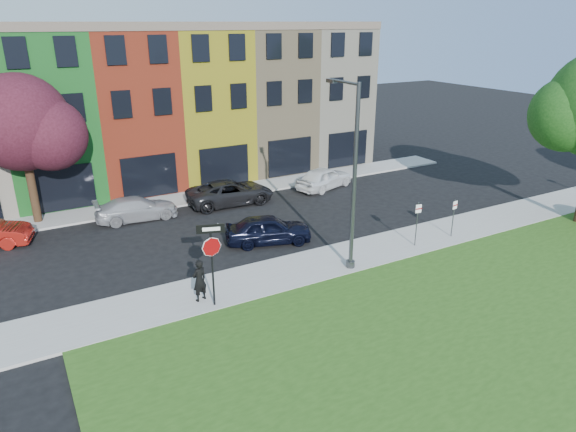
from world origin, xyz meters
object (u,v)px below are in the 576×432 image
stop_sign (212,249)px  street_lamp (352,179)px  man (199,280)px  sedan_near (269,229)px

stop_sign → street_lamp: 6.82m
street_lamp → man: bearing=-179.7°
man → sedan_near: 6.43m
man → street_lamp: 7.66m
man → street_lamp: (6.94, -0.29, 3.23)m
street_lamp → stop_sign: bearing=-174.5°
man → street_lamp: size_ratio=0.21×
stop_sign → street_lamp: size_ratio=0.42×
man → street_lamp: bearing=159.3°
sedan_near → street_lamp: (1.88, -4.24, 3.49)m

